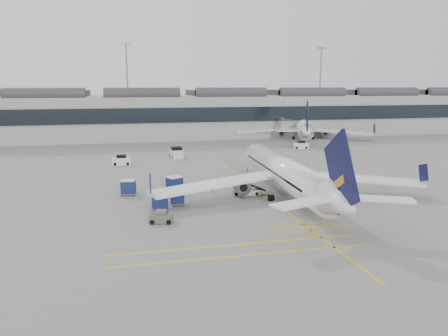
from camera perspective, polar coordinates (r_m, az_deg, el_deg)
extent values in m
plane|color=gray|center=(47.17, -3.93, -6.00)|extent=(220.00, 220.00, 0.00)
cube|color=#9E9E99|center=(117.11, -9.75, 6.62)|extent=(200.00, 20.00, 11.00)
cube|color=black|center=(106.88, -9.42, 6.79)|extent=(200.00, 0.50, 3.60)
cube|color=#38383D|center=(116.85, -9.85, 9.65)|extent=(200.00, 18.00, 1.40)
cylinder|color=slate|center=(130.63, -12.47, 10.00)|extent=(0.44, 0.44, 25.00)
cube|color=slate|center=(131.15, -12.70, 15.56)|extent=(3.00, 0.60, 0.50)
cylinder|color=slate|center=(144.67, 12.41, 10.05)|extent=(0.44, 0.44, 25.00)
cube|color=slate|center=(145.13, 12.62, 15.07)|extent=(3.00, 0.60, 0.50)
cube|color=gold|center=(58.83, 4.12, -2.62)|extent=(0.25, 60.00, 0.01)
cylinder|color=white|center=(54.82, 7.87, -0.52)|extent=(4.99, 28.31, 3.53)
cone|color=white|center=(69.94, 3.82, 1.98)|extent=(3.72, 3.93, 3.53)
cone|color=white|center=(39.95, 15.17, -4.48)|extent=(3.76, 4.68, 3.53)
cube|color=white|center=(51.58, -1.13, -2.09)|extent=(16.29, 7.40, 0.33)
cube|color=white|center=(57.12, 16.83, -1.30)|extent=(16.11, 8.87, 0.33)
cylinder|color=slate|center=(54.16, 2.19, -2.19)|extent=(2.14, 3.48, 1.97)
cylinder|color=slate|center=(57.46, 12.86, -1.71)|extent=(2.14, 3.48, 1.97)
cube|color=#0B0D33|center=(39.86, 15.01, -0.62)|extent=(0.65, 7.15, 7.86)
cylinder|color=black|center=(65.49, 4.89, -1.00)|extent=(0.29, 0.61, 0.60)
cylinder|color=black|center=(52.53, 6.15, -3.87)|extent=(0.70, 0.78, 0.75)
cylinder|color=black|center=(54.01, 10.94, -3.60)|extent=(0.70, 0.78, 0.75)
cylinder|color=white|center=(115.69, 10.30, 5.34)|extent=(13.80, 28.53, 3.65)
cone|color=white|center=(132.13, 9.99, 6.00)|extent=(4.80, 4.93, 3.65)
cone|color=white|center=(98.85, 10.73, 4.66)|extent=(5.07, 5.66, 3.65)
cube|color=white|center=(114.27, 5.67, 4.95)|extent=(16.67, 4.32, 0.34)
cube|color=white|center=(115.13, 14.92, 4.69)|extent=(15.05, 13.09, 0.34)
cylinder|color=slate|center=(116.20, 7.48, 4.67)|extent=(3.15, 3.99, 2.04)
cylinder|color=slate|center=(116.72, 13.04, 4.51)|extent=(3.15, 3.99, 2.04)
cube|color=#0B0D33|center=(99.19, 10.77, 6.26)|extent=(2.91, 7.01, 8.13)
cylinder|color=black|center=(127.07, 10.04, 4.57)|extent=(0.48, 0.68, 0.62)
cylinder|color=black|center=(113.47, 9.08, 3.92)|extent=(0.91, 0.97, 0.78)
cylinder|color=black|center=(113.70, 11.53, 3.85)|extent=(0.91, 0.97, 0.78)
cube|color=beige|center=(55.33, 2.85, -3.12)|extent=(3.68, 1.79, 0.65)
cube|color=black|center=(55.32, 3.81, -2.34)|extent=(3.26, 1.38, 1.38)
cube|color=beige|center=(55.02, 1.80, -2.49)|extent=(0.97, 1.30, 0.84)
cylinder|color=black|center=(54.54, 1.60, -3.45)|extent=(0.43, 0.21, 0.41)
cylinder|color=black|center=(55.79, 1.41, -3.12)|extent=(0.43, 0.21, 0.41)
cylinder|color=black|center=(54.97, 4.30, -3.36)|extent=(0.43, 0.21, 0.41)
cylinder|color=black|center=(56.22, 4.05, -3.04)|extent=(0.43, 0.21, 0.41)
cube|color=gray|center=(50.82, -6.12, -4.61)|extent=(1.65, 1.40, 0.11)
cube|color=navy|center=(50.63, -6.14, -3.81)|extent=(1.51, 1.34, 1.33)
cube|color=silver|center=(50.47, -6.15, -3.04)|extent=(1.56, 1.39, 0.09)
cylinder|color=black|center=(50.24, -6.72, -4.88)|extent=(0.21, 0.11, 0.20)
cylinder|color=black|center=(51.20, -6.94, -4.59)|extent=(0.21, 0.11, 0.20)
cylinder|color=black|center=(50.49, -5.28, -4.77)|extent=(0.21, 0.11, 0.20)
cylinder|color=black|center=(51.44, -5.53, -4.49)|extent=(0.21, 0.11, 0.20)
cube|color=gray|center=(56.88, -6.46, -2.92)|extent=(2.43, 2.27, 0.14)
cube|color=navy|center=(56.68, -6.48, -2.03)|extent=(2.25, 2.15, 1.64)
cube|color=silver|center=(56.50, -6.50, -1.18)|extent=(2.33, 2.22, 0.11)
cylinder|color=black|center=(55.98, -6.79, -3.23)|extent=(0.27, 0.21, 0.25)
cylinder|color=black|center=(57.00, -7.47, -3.00)|extent=(0.27, 0.21, 0.25)
cylinder|color=black|center=(56.82, -5.45, -3.00)|extent=(0.27, 0.21, 0.25)
cylinder|color=black|center=(57.83, -6.14, -2.77)|extent=(0.27, 0.21, 0.25)
cube|color=gray|center=(48.74, -8.33, -5.34)|extent=(1.89, 1.73, 0.11)
cube|color=navy|center=(48.55, -8.35, -4.51)|extent=(1.75, 1.64, 1.32)
cube|color=silver|center=(48.37, -8.38, -3.72)|extent=(1.81, 1.70, 0.09)
cylinder|color=black|center=(48.07, -8.76, -5.66)|extent=(0.22, 0.16, 0.20)
cylinder|color=black|center=(48.94, -9.26, -5.37)|extent=(0.22, 0.16, 0.20)
cylinder|color=black|center=(48.59, -7.39, -5.44)|extent=(0.22, 0.16, 0.20)
cylinder|color=black|center=(49.46, -7.91, -5.16)|extent=(0.22, 0.16, 0.20)
cube|color=gray|center=(56.26, -12.36, -3.27)|extent=(2.11, 1.86, 0.13)
cube|color=navy|center=(56.07, -12.39, -2.41)|extent=(1.94, 1.77, 1.57)
cube|color=silver|center=(55.89, -12.43, -1.59)|extent=(2.00, 1.83, 0.11)
cylinder|color=black|center=(55.86, -13.23, -3.48)|extent=(0.25, 0.15, 0.24)
cylinder|color=black|center=(57.00, -13.00, -3.19)|extent=(0.25, 0.15, 0.24)
cylinder|color=black|center=(55.58, -11.70, -3.49)|extent=(0.25, 0.15, 0.24)
cylinder|color=black|center=(56.71, -11.49, -3.20)|extent=(0.25, 0.15, 0.24)
imported|color=#F15F0C|center=(55.99, -1.57, -2.42)|extent=(0.69, 0.72, 1.65)
imported|color=orange|center=(53.33, 2.37, -2.92)|extent=(1.06, 0.88, 1.97)
cube|color=#515649|center=(44.45, -8.22, -6.46)|extent=(2.49, 1.78, 0.91)
cube|color=#515649|center=(44.29, -8.24, -5.79)|extent=(1.28, 1.28, 0.45)
cylinder|color=black|center=(44.06, -9.36, -6.99)|extent=(0.54, 0.32, 0.51)
cylinder|color=black|center=(45.18, -9.16, -6.53)|extent=(0.54, 0.32, 0.51)
cylinder|color=black|center=(43.88, -7.23, -7.00)|extent=(0.54, 0.32, 0.51)
cylinder|color=black|center=(45.00, -7.09, -6.55)|extent=(0.54, 0.32, 0.51)
cone|color=#F24C0A|center=(70.34, 3.05, -0.17)|extent=(0.40, 0.40, 0.56)
cone|color=#F24C0A|center=(57.53, 9.89, -2.80)|extent=(0.37, 0.37, 0.52)
cube|color=silver|center=(77.92, -13.24, 0.89)|extent=(3.32, 1.76, 1.26)
cube|color=black|center=(77.80, -13.27, 1.44)|extent=(1.69, 1.60, 0.54)
cylinder|color=black|center=(77.33, -14.06, 0.50)|extent=(0.55, 0.22, 0.54)
cylinder|color=black|center=(78.75, -14.00, 0.69)|extent=(0.55, 0.22, 0.54)
cylinder|color=black|center=(77.23, -12.45, 0.56)|extent=(0.55, 0.22, 0.54)
cylinder|color=black|center=(78.65, -12.43, 0.74)|extent=(0.55, 0.22, 0.54)
cube|color=silver|center=(83.44, -6.26, 1.85)|extent=(2.30, 4.16, 1.57)
cube|color=black|center=(83.30, -6.27, 2.50)|extent=(2.04, 2.15, 0.67)
cylinder|color=black|center=(82.38, -5.46, 1.44)|extent=(0.29, 0.69, 0.67)
cylinder|color=black|center=(82.04, -6.68, 1.37)|extent=(0.29, 0.69, 0.67)
cylinder|color=black|center=(84.98, -5.83, 1.71)|extent=(0.29, 0.69, 0.67)
cylinder|color=black|center=(84.65, -7.02, 1.65)|extent=(0.29, 0.69, 0.67)
cube|color=silver|center=(97.18, 10.02, 2.91)|extent=(3.50, 2.28, 1.25)
cube|color=black|center=(97.08, 10.04, 3.35)|extent=(1.90, 1.84, 0.54)
cylinder|color=black|center=(96.34, 9.46, 2.64)|extent=(0.57, 0.31, 0.54)
cylinder|color=black|center=(97.74, 9.32, 2.76)|extent=(0.57, 0.31, 0.54)
cylinder|color=black|center=(96.74, 10.72, 2.63)|extent=(0.57, 0.31, 0.54)
cylinder|color=black|center=(98.13, 10.56, 2.75)|extent=(0.57, 0.31, 0.54)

